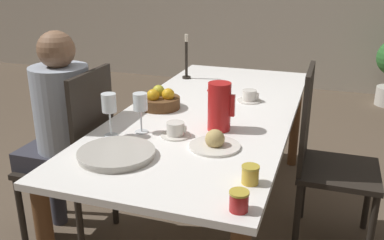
{
  "coord_description": "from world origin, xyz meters",
  "views": [
    {
      "loc": [
        0.62,
        -2.17,
        1.49
      ],
      "look_at": [
        0.0,
        -0.31,
        0.78
      ],
      "focal_mm": 40.0,
      "sensor_mm": 36.0,
      "label": 1
    }
  ],
  "objects_px": {
    "teacup_near_person": "(175,130)",
    "serving_tray": "(116,154)",
    "chair_person_side": "(77,156)",
    "chair_opposite": "(325,156)",
    "bread_plate": "(215,142)",
    "candlestick_tall": "(186,62)",
    "red_pitcher": "(219,106)",
    "teacup_across": "(249,96)",
    "wine_glass_juice": "(140,104)",
    "wine_glass_water": "(109,105)",
    "jam_jar_amber": "(239,200)",
    "jam_jar_red": "(250,174)",
    "fruit_bowl": "(160,100)",
    "person_seated": "(59,121)"
  },
  "relations": [
    {
      "from": "teacup_near_person",
      "to": "serving_tray",
      "type": "distance_m",
      "value": 0.34
    },
    {
      "from": "chair_person_side",
      "to": "chair_opposite",
      "type": "bearing_deg",
      "value": -71.58
    },
    {
      "from": "bread_plate",
      "to": "candlestick_tall",
      "type": "relative_size",
      "value": 0.73
    },
    {
      "from": "chair_opposite",
      "to": "teacup_near_person",
      "type": "bearing_deg",
      "value": -55.79
    },
    {
      "from": "red_pitcher",
      "to": "teacup_across",
      "type": "distance_m",
      "value": 0.51
    },
    {
      "from": "chair_person_side",
      "to": "bread_plate",
      "type": "distance_m",
      "value": 0.84
    },
    {
      "from": "chair_opposite",
      "to": "wine_glass_juice",
      "type": "xyz_separation_m",
      "value": [
        -0.86,
        -0.47,
        0.35
      ]
    },
    {
      "from": "bread_plate",
      "to": "wine_glass_water",
      "type": "bearing_deg",
      "value": -177.15
    },
    {
      "from": "jam_jar_amber",
      "to": "jam_jar_red",
      "type": "xyz_separation_m",
      "value": [
        -0.0,
        0.2,
        0.0
      ]
    },
    {
      "from": "chair_opposite",
      "to": "teacup_near_person",
      "type": "distance_m",
      "value": 0.86
    },
    {
      "from": "teacup_near_person",
      "to": "bread_plate",
      "type": "relative_size",
      "value": 0.63
    },
    {
      "from": "candlestick_tall",
      "to": "jam_jar_red",
      "type": "bearing_deg",
      "value": -62.06
    },
    {
      "from": "wine_glass_juice",
      "to": "teacup_near_person",
      "type": "bearing_deg",
      "value": 3.16
    },
    {
      "from": "teacup_across",
      "to": "serving_tray",
      "type": "relative_size",
      "value": 0.44
    },
    {
      "from": "teacup_across",
      "to": "jam_jar_amber",
      "type": "relative_size",
      "value": 2.03
    },
    {
      "from": "wine_glass_water",
      "to": "jam_jar_amber",
      "type": "xyz_separation_m",
      "value": [
        0.72,
        -0.45,
        -0.12
      ]
    },
    {
      "from": "candlestick_tall",
      "to": "teacup_near_person",
      "type": "bearing_deg",
      "value": -73.47
    },
    {
      "from": "bread_plate",
      "to": "jam_jar_amber",
      "type": "bearing_deg",
      "value": -65.55
    },
    {
      "from": "wine_glass_water",
      "to": "fruit_bowl",
      "type": "bearing_deg",
      "value": 82.29
    },
    {
      "from": "red_pitcher",
      "to": "jam_jar_amber",
      "type": "relative_size",
      "value": 3.35
    },
    {
      "from": "fruit_bowl",
      "to": "serving_tray",
      "type": "bearing_deg",
      "value": -83.57
    },
    {
      "from": "person_seated",
      "to": "candlestick_tall",
      "type": "bearing_deg",
      "value": -20.73
    },
    {
      "from": "chair_opposite",
      "to": "jam_jar_red",
      "type": "relative_size",
      "value": 14.01
    },
    {
      "from": "person_seated",
      "to": "red_pitcher",
      "type": "xyz_separation_m",
      "value": [
        0.86,
        0.1,
        0.14
      ]
    },
    {
      "from": "teacup_across",
      "to": "fruit_bowl",
      "type": "relative_size",
      "value": 0.64
    },
    {
      "from": "teacup_across",
      "to": "teacup_near_person",
      "type": "bearing_deg",
      "value": -108.98
    },
    {
      "from": "person_seated",
      "to": "serving_tray",
      "type": "bearing_deg",
      "value": -123.08
    },
    {
      "from": "wine_glass_water",
      "to": "jam_jar_amber",
      "type": "relative_size",
      "value": 2.94
    },
    {
      "from": "chair_person_side",
      "to": "chair_opposite",
      "type": "height_order",
      "value": "same"
    },
    {
      "from": "chair_opposite",
      "to": "serving_tray",
      "type": "xyz_separation_m",
      "value": [
        -0.84,
        -0.76,
        0.22
      ]
    },
    {
      "from": "red_pitcher",
      "to": "wine_glass_juice",
      "type": "height_order",
      "value": "red_pitcher"
    },
    {
      "from": "person_seated",
      "to": "fruit_bowl",
      "type": "height_order",
      "value": "person_seated"
    },
    {
      "from": "chair_opposite",
      "to": "jam_jar_red",
      "type": "height_order",
      "value": "chair_opposite"
    },
    {
      "from": "chair_person_side",
      "to": "teacup_near_person",
      "type": "distance_m",
      "value": 0.64
    },
    {
      "from": "chair_person_side",
      "to": "serving_tray",
      "type": "height_order",
      "value": "chair_person_side"
    },
    {
      "from": "wine_glass_juice",
      "to": "fruit_bowl",
      "type": "xyz_separation_m",
      "value": [
        -0.06,
        0.37,
        -0.1
      ]
    },
    {
      "from": "chair_opposite",
      "to": "wine_glass_water",
      "type": "xyz_separation_m",
      "value": [
        -0.97,
        -0.56,
        0.36
      ]
    },
    {
      "from": "red_pitcher",
      "to": "jam_jar_red",
      "type": "bearing_deg",
      "value": -62.74
    },
    {
      "from": "person_seated",
      "to": "red_pitcher",
      "type": "relative_size",
      "value": 4.99
    },
    {
      "from": "chair_person_side",
      "to": "jam_jar_red",
      "type": "xyz_separation_m",
      "value": [
        1.01,
        -0.39,
        0.25
      ]
    },
    {
      "from": "chair_person_side",
      "to": "candlestick_tall",
      "type": "distance_m",
      "value": 1.09
    },
    {
      "from": "red_pitcher",
      "to": "wine_glass_water",
      "type": "height_order",
      "value": "red_pitcher"
    },
    {
      "from": "person_seated",
      "to": "bread_plate",
      "type": "height_order",
      "value": "person_seated"
    },
    {
      "from": "serving_tray",
      "to": "jam_jar_amber",
      "type": "xyz_separation_m",
      "value": [
        0.58,
        -0.24,
        0.02
      ]
    },
    {
      "from": "chair_opposite",
      "to": "chair_person_side",
      "type": "bearing_deg",
      "value": -71.58
    },
    {
      "from": "serving_tray",
      "to": "jam_jar_amber",
      "type": "height_order",
      "value": "jam_jar_amber"
    },
    {
      "from": "chair_person_side",
      "to": "jam_jar_red",
      "type": "distance_m",
      "value": 1.11
    },
    {
      "from": "wine_glass_juice",
      "to": "serving_tray",
      "type": "height_order",
      "value": "wine_glass_juice"
    },
    {
      "from": "red_pitcher",
      "to": "fruit_bowl",
      "type": "xyz_separation_m",
      "value": [
        -0.4,
        0.22,
        -0.08
      ]
    },
    {
      "from": "chair_opposite",
      "to": "bread_plate",
      "type": "height_order",
      "value": "chair_opposite"
    }
  ]
}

